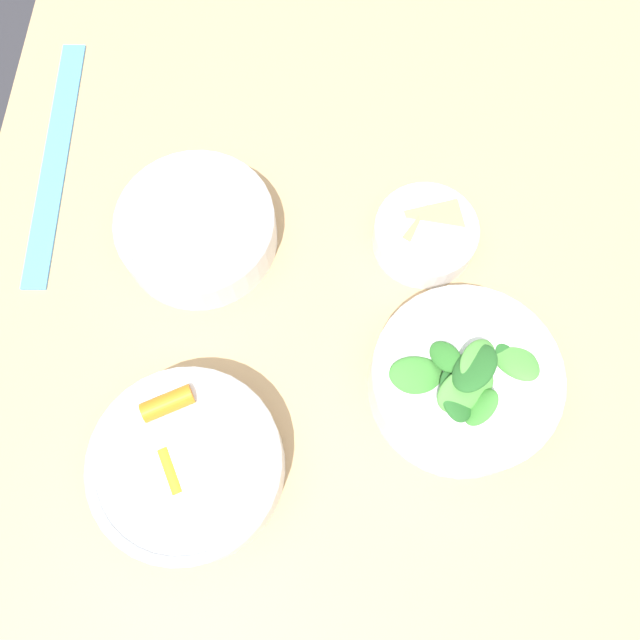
% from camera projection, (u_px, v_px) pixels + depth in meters
% --- Properties ---
extents(ground_plane, '(10.00, 10.00, 0.00)m').
position_uv_depth(ground_plane, '(327.00, 407.00, 1.41)').
color(ground_plane, '#2D2D33').
extents(dining_table, '(1.04, 0.82, 0.76)m').
position_uv_depth(dining_table, '(332.00, 312.00, 0.81)').
color(dining_table, tan).
rests_on(dining_table, ground_plane).
extents(bowl_carrots, '(0.18, 0.18, 0.07)m').
position_uv_depth(bowl_carrots, '(189.00, 464.00, 0.59)').
color(bowl_carrots, silver).
rests_on(bowl_carrots, dining_table).
extents(bowl_greens, '(0.18, 0.18, 0.10)m').
position_uv_depth(bowl_greens, '(464.00, 380.00, 0.61)').
color(bowl_greens, white).
rests_on(bowl_greens, dining_table).
extents(bowl_beans_hotdog, '(0.17, 0.17, 0.05)m').
position_uv_depth(bowl_beans_hotdog, '(198.00, 229.00, 0.68)').
color(bowl_beans_hotdog, silver).
rests_on(bowl_beans_hotdog, dining_table).
extents(bowl_cookies, '(0.11, 0.11, 0.04)m').
position_uv_depth(bowl_cookies, '(426.00, 234.00, 0.68)').
color(bowl_cookies, white).
rests_on(bowl_cookies, dining_table).
extents(ruler, '(0.33, 0.05, 0.00)m').
position_uv_depth(ruler, '(56.00, 158.00, 0.73)').
color(ruler, '#4C99E0').
rests_on(ruler, dining_table).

